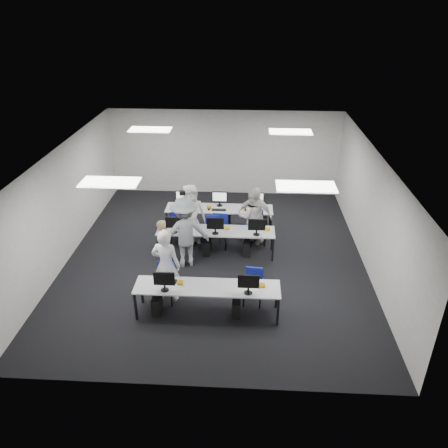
# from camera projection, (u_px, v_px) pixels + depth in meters

# --- Properties ---
(room) EXTENTS (9.00, 9.02, 3.00)m
(room) POSITION_uv_depth(u_px,v_px,m) (215.00, 208.00, 11.31)
(room) COLOR black
(room) RESTS_ON ground
(ceiling_panels) EXTENTS (5.20, 4.60, 0.02)m
(ceiling_panels) POSITION_uv_depth(u_px,v_px,m) (214.00, 153.00, 10.63)
(ceiling_panels) COLOR white
(ceiling_panels) RESTS_ON room
(desk_front) EXTENTS (3.20, 0.70, 0.73)m
(desk_front) POSITION_uv_depth(u_px,v_px,m) (207.00, 289.00, 9.57)
(desk_front) COLOR #ABAEB0
(desk_front) RESTS_ON ground
(desk_mid) EXTENTS (3.20, 0.70, 0.73)m
(desk_mid) POSITION_uv_depth(u_px,v_px,m) (216.00, 232.00, 11.87)
(desk_mid) COLOR #ABAEB0
(desk_mid) RESTS_ON ground
(desk_back) EXTENTS (3.20, 0.70, 0.73)m
(desk_back) POSITION_uv_depth(u_px,v_px,m) (219.00, 210.00, 13.11)
(desk_back) COLOR #ABAEB0
(desk_back) RESTS_ON ground
(equipment_front) EXTENTS (2.51, 0.41, 1.19)m
(equipment_front) POSITION_uv_depth(u_px,v_px,m) (199.00, 301.00, 9.71)
(equipment_front) COLOR #0C26A6
(equipment_front) RESTS_ON desk_front
(equipment_mid) EXTENTS (2.91, 0.41, 1.19)m
(equipment_mid) POSITION_uv_depth(u_px,v_px,m) (209.00, 242.00, 12.01)
(equipment_mid) COLOR white
(equipment_mid) RESTS_ON desk_mid
(equipment_back) EXTENTS (2.91, 0.41, 1.19)m
(equipment_back) POSITION_uv_depth(u_px,v_px,m) (226.00, 219.00, 13.27)
(equipment_back) COLOR white
(equipment_back) RESTS_ON desk_back
(chair_0) EXTENTS (0.50, 0.54, 0.92)m
(chair_0) POSITION_uv_depth(u_px,v_px,m) (166.00, 289.00, 10.21)
(chair_0) COLOR navy
(chair_0) RESTS_ON ground
(chair_1) EXTENTS (0.46, 0.49, 0.85)m
(chair_1) POSITION_uv_depth(u_px,v_px,m) (253.00, 292.00, 10.13)
(chair_1) COLOR navy
(chair_1) RESTS_ON ground
(chair_2) EXTENTS (0.43, 0.47, 0.83)m
(chair_2) POSITION_uv_depth(u_px,v_px,m) (177.00, 232.00, 12.73)
(chair_2) COLOR navy
(chair_2) RESTS_ON ground
(chair_3) EXTENTS (0.50, 0.53, 0.93)m
(chair_3) POSITION_uv_depth(u_px,v_px,m) (220.00, 236.00, 12.44)
(chair_3) COLOR navy
(chair_3) RESTS_ON ground
(chair_4) EXTENTS (0.53, 0.56, 0.91)m
(chair_4) POSITION_uv_depth(u_px,v_px,m) (256.00, 234.00, 12.57)
(chair_4) COLOR navy
(chair_4) RESTS_ON ground
(chair_5) EXTENTS (0.53, 0.56, 0.87)m
(chair_5) POSITION_uv_depth(u_px,v_px,m) (186.00, 229.00, 12.90)
(chair_5) COLOR navy
(chair_5) RESTS_ON ground
(chair_6) EXTENTS (0.51, 0.54, 0.90)m
(chair_6) POSITION_uv_depth(u_px,v_px,m) (213.00, 231.00, 12.73)
(chair_6) COLOR navy
(chair_6) RESTS_ON ground
(chair_7) EXTENTS (0.51, 0.54, 0.84)m
(chair_7) POSITION_uv_depth(u_px,v_px,m) (252.00, 232.00, 12.72)
(chair_7) COLOR navy
(chair_7) RESTS_ON ground
(handbag) EXTENTS (0.37, 0.27, 0.28)m
(handbag) POSITION_uv_depth(u_px,v_px,m) (162.00, 225.00, 11.82)
(handbag) COLOR #A17F53
(handbag) RESTS_ON desk_mid
(student_0) EXTENTS (0.74, 0.56, 1.85)m
(student_0) POSITION_uv_depth(u_px,v_px,m) (166.00, 265.00, 9.95)
(student_0) COLOR beige
(student_0) RESTS_ON ground
(student_1) EXTENTS (0.84, 0.68, 1.63)m
(student_1) POSITION_uv_depth(u_px,v_px,m) (251.00, 216.00, 12.41)
(student_1) COLOR beige
(student_1) RESTS_ON ground
(student_2) EXTENTS (1.00, 0.82, 1.76)m
(student_2) POSITION_uv_depth(u_px,v_px,m) (191.00, 214.00, 12.39)
(student_2) COLOR beige
(student_2) RESTS_ON ground
(student_3) EXTENTS (1.08, 0.70, 1.71)m
(student_3) POSITION_uv_depth(u_px,v_px,m) (255.00, 216.00, 12.37)
(student_3) COLOR beige
(student_3) RESTS_ON ground
(photographer) EXTENTS (1.40, 1.05, 1.94)m
(photographer) POSITION_uv_depth(u_px,v_px,m) (185.00, 232.00, 11.25)
(photographer) COLOR slate
(photographer) RESTS_ON ground
(dslr_camera) EXTENTS (0.19, 0.21, 0.10)m
(dslr_camera) POSITION_uv_depth(u_px,v_px,m) (182.00, 193.00, 10.92)
(dslr_camera) COLOR black
(dslr_camera) RESTS_ON photographer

